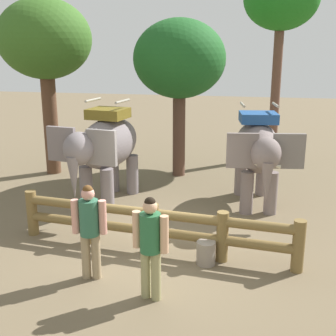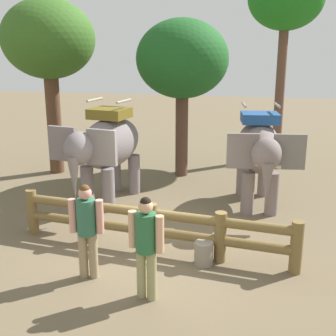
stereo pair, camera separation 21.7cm
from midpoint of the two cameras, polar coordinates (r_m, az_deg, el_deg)
ground_plane at (r=9.72m, az=-2.24°, el=-10.08°), size 60.00×60.00×0.00m
log_fence at (r=9.26m, az=-2.62°, el=-7.34°), size 6.06×0.84×1.05m
elephant_near_left at (r=11.96m, az=-8.63°, el=2.76°), size 1.93×3.36×2.83m
elephant_center at (r=11.78m, az=11.04°, el=2.24°), size 1.85×3.26×2.76m
tourist_woman_in_black at (r=8.20m, az=-10.90°, el=-7.33°), size 0.64×0.39×1.82m
tourist_man_in_blue at (r=7.42m, az=-3.14°, el=-9.47°), size 0.64×0.42×1.84m
tree_far_left at (r=17.09m, az=14.11°, el=20.27°), size 2.69×2.69×7.00m
tree_back_center at (r=14.27m, az=1.04°, el=13.77°), size 2.93×2.93×5.06m
tree_far_right at (r=15.10m, az=-16.09°, el=15.45°), size 2.98×2.98×5.69m
feed_bucket at (r=8.91m, az=4.23°, el=-10.92°), size 0.38×0.38×0.48m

